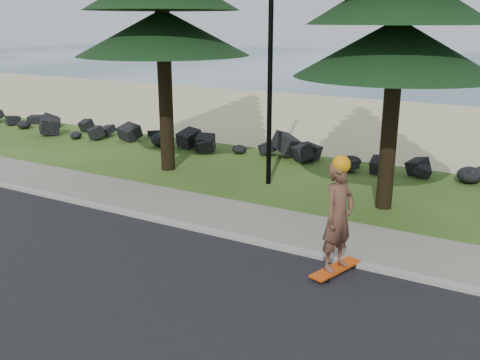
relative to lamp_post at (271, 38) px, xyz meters
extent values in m
plane|color=#2B4E18|center=(0.00, -3.20, -4.13)|extent=(160.00, 160.00, 0.00)
cube|color=black|center=(0.00, -7.70, -4.12)|extent=(160.00, 7.00, 0.02)
cube|color=#A79F96|center=(0.00, -4.10, -4.08)|extent=(160.00, 0.20, 0.10)
cube|color=gray|center=(0.00, -3.00, -4.09)|extent=(160.00, 2.00, 0.08)
cube|color=beige|center=(0.00, 11.30, -4.13)|extent=(160.00, 15.00, 0.01)
cube|color=#3E6176|center=(0.00, 47.80, -4.13)|extent=(160.00, 58.00, 0.01)
cylinder|color=black|center=(0.00, 0.00, -0.13)|extent=(0.14, 0.14, 8.00)
cube|color=#D7470C|center=(3.76, -4.60, -4.02)|extent=(0.63, 1.26, 0.04)
imported|color=brown|center=(3.76, -4.60, -2.98)|extent=(0.68, 0.85, 2.05)
sphere|color=orange|center=(3.76, -4.60, -1.99)|extent=(0.33, 0.33, 0.33)
camera|label=1|loc=(6.75, -13.39, 0.44)|focal=40.00mm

